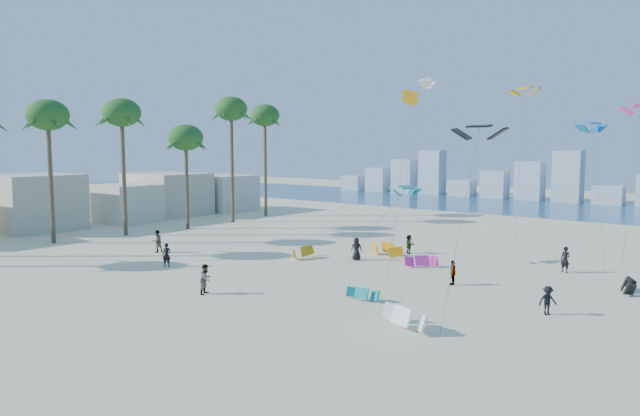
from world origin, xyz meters
The scene contains 10 objects.
ground centered at (0.00, 0.00, 0.00)m, with size 220.00×220.00×0.00m, color beige.
ocean centered at (0.00, 72.00, 0.01)m, with size 220.00×220.00×0.00m, color navy.
kitesurfer_near centered at (-6.34, 9.27, 0.89)m, with size 0.65×0.42×1.77m, color black.
kitesurfer_mid centered at (2.23, 5.97, 0.91)m, with size 0.89×0.69×1.83m, color gray.
kitesurfers_far centered at (5.39, 18.83, 0.86)m, with size 32.68×14.59×1.90m.
grounded_kites centered at (9.37, 17.47, 0.45)m, with size 23.62×17.57×1.02m.
flying_kites centered at (12.91, 24.68, 11.27)m, with size 25.20×30.60×15.47m.
palm_row centered at (-22.49, 16.18, 11.48)m, with size 5.67×44.80×14.88m.
beachfront_buildings centered at (-33.69, 20.82, 2.67)m, with size 11.50×43.00×6.00m.
distant_skyline centered at (-1.19, 82.00, 3.09)m, with size 85.00×3.00×8.40m.
Camera 1 is at (29.22, -15.95, 8.86)m, focal length 32.05 mm.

